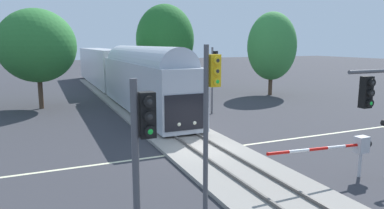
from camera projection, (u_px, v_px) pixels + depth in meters
name	position (u px, v px, depth m)	size (l,w,h in m)	color
ground_plane	(203.00, 151.00, 18.89)	(220.00, 220.00, 0.00)	#333338
road_centre_stripe	(203.00, 151.00, 18.89)	(44.00, 0.20, 0.01)	beige
railway_track	(203.00, 149.00, 18.87)	(4.40, 80.00, 0.32)	gray
commuter_train	(118.00, 70.00, 38.19)	(3.04, 42.36, 5.16)	#B2B7C1
crossing_gate_near	(352.00, 147.00, 14.74)	(5.41, 0.40, 1.80)	#B7B7BC
traffic_signal_far_side	(214.00, 70.00, 28.13)	(0.53, 0.38, 5.39)	#4C4C51
traffic_signal_near_left	(142.00, 154.00, 7.61)	(0.53, 0.38, 4.98)	#4C4C51
traffic_signal_median	(210.00, 105.00, 10.95)	(0.53, 0.38, 5.67)	#4C4C51
maple_right_background	(272.00, 46.00, 38.35)	(5.33, 5.33, 9.07)	#4C3828
elm_centre_background	(165.00, 40.00, 41.71)	(6.88, 6.88, 10.24)	#4C3828
oak_behind_train	(37.00, 46.00, 30.13)	(6.54, 6.54, 8.64)	#4C3828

